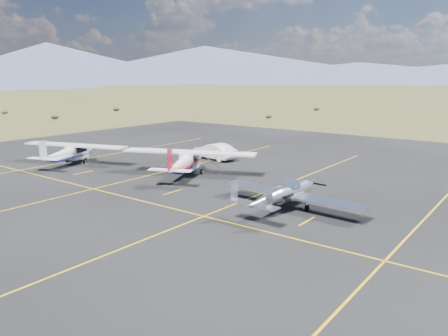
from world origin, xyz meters
TOP-DOWN VIEW (x-y plane):
  - ground at (0.00, 0.00)m, footprint 1600.00×1600.00m
  - apron at (0.00, 7.00)m, footprint 72.00×72.00m
  - aircraft_low_wing at (-1.80, -1.26)m, footprint 7.39×10.31m
  - aircraft_cessna at (1.50, 10.31)m, footprint 8.69×11.56m
  - aircraft_plain at (-1.66, 22.62)m, footprint 7.61×10.92m
  - sedan at (9.16, 13.15)m, footprint 2.39×5.21m

SIDE VIEW (x-z plane):
  - ground at x=0.00m, z-range 0.00..0.00m
  - apron at x=0.00m, z-range -0.01..0.01m
  - sedan at x=9.16m, z-range 0.01..1.67m
  - aircraft_low_wing at x=-1.80m, z-range -0.05..2.19m
  - aircraft_plain at x=-1.66m, z-range -0.16..2.64m
  - aircraft_cessna at x=1.50m, z-range -0.17..2.86m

